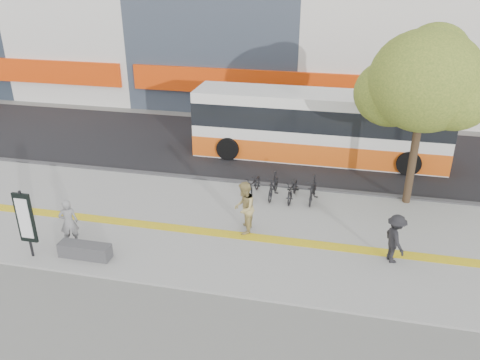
% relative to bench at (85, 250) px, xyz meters
% --- Properties ---
extents(ground, '(120.00, 120.00, 0.00)m').
position_rel_bench_xyz_m(ground, '(2.60, 1.20, -0.30)').
color(ground, slate).
rests_on(ground, ground).
extents(sidewalk, '(40.00, 7.00, 0.08)m').
position_rel_bench_xyz_m(sidewalk, '(2.60, 2.70, -0.27)').
color(sidewalk, gray).
rests_on(sidewalk, ground).
extents(tactile_strip, '(40.00, 0.45, 0.01)m').
position_rel_bench_xyz_m(tactile_strip, '(2.60, 2.20, -0.22)').
color(tactile_strip, yellow).
rests_on(tactile_strip, sidewalk).
extents(street, '(40.00, 8.00, 0.06)m').
position_rel_bench_xyz_m(street, '(2.60, 10.20, -0.28)').
color(street, black).
rests_on(street, ground).
extents(curb, '(40.00, 0.25, 0.14)m').
position_rel_bench_xyz_m(curb, '(2.60, 6.20, -0.23)').
color(curb, '#363639').
rests_on(curb, ground).
extents(bench, '(1.60, 0.45, 0.45)m').
position_rel_bench_xyz_m(bench, '(0.00, 0.00, 0.00)').
color(bench, '#363639').
rests_on(bench, sidewalk).
extents(signboard, '(0.55, 0.10, 2.20)m').
position_rel_bench_xyz_m(signboard, '(-1.60, -0.31, 1.06)').
color(signboard, black).
rests_on(signboard, sidewalk).
extents(street_tree, '(4.40, 3.80, 6.31)m').
position_rel_bench_xyz_m(street_tree, '(9.78, 6.02, 4.21)').
color(street_tree, '#312116').
rests_on(street_tree, sidewalk).
extents(bus, '(11.07, 2.62, 2.95)m').
position_rel_bench_xyz_m(bus, '(6.20, 9.70, 1.14)').
color(bus, silver).
rests_on(bus, street).
extents(bicycle_row, '(2.82, 1.64, 0.94)m').
position_rel_bench_xyz_m(bicycle_row, '(5.25, 5.20, 0.22)').
color(bicycle_row, black).
rests_on(bicycle_row, sidewalk).
extents(seated_woman, '(0.67, 0.60, 1.54)m').
position_rel_bench_xyz_m(seated_woman, '(-0.80, 0.59, 0.55)').
color(seated_woman, black).
rests_on(seated_woman, sidewalk).
extents(pedestrian_tan, '(0.73, 0.90, 1.78)m').
position_rel_bench_xyz_m(pedestrian_tan, '(4.37, 2.49, 0.66)').
color(pedestrian_tan, tan).
rests_on(pedestrian_tan, sidewalk).
extents(pedestrian_dark, '(0.89, 1.13, 1.53)m').
position_rel_bench_xyz_m(pedestrian_dark, '(9.05, 1.81, 0.54)').
color(pedestrian_dark, black).
rests_on(pedestrian_dark, sidewalk).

